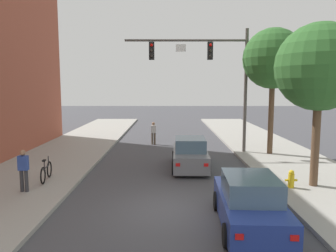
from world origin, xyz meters
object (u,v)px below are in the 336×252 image
Objects in this scene: car_lead_grey at (191,154)px; pedestrian_sidewalk_left_walker at (25,168)px; traffic_signal_mast at (212,67)px; pedestrian_crossing_road at (155,132)px; car_following_blue at (250,204)px; street_tree_nearest at (321,68)px; fire_hydrant at (292,179)px; street_tree_second at (274,59)px; bicycle_leaning at (47,172)px.

car_lead_grey is 2.61× the size of pedestrian_sidewalk_left_walker.
traffic_signal_mast is 6.66m from pedestrian_crossing_road.
street_tree_nearest reaches higher than car_following_blue.
fire_hydrant is at bearing -44.18° from car_lead_grey.
street_tree_nearest is 0.88× the size of street_tree_second.
car_following_blue is at bearing -19.85° from pedestrian_sidewalk_left_walker.
pedestrian_sidewalk_left_walker is at bearing -112.00° from pedestrian_crossing_road.
street_tree_second is at bearing 69.59° from car_following_blue.
car_lead_grey is 7.21m from car_following_blue.
fire_hydrant is (6.00, -10.63, -0.41)m from pedestrian_crossing_road.
car_lead_grey is 7.28m from street_tree_nearest.
car_lead_grey is at bearing 144.76° from street_tree_nearest.
car_following_blue reaches higher than bicycle_leaning.
pedestrian_sidewalk_left_walker is at bearing -147.75° from car_lead_grey.
street_tree_nearest is (4.85, -3.42, 4.21)m from car_lead_grey.
pedestrian_crossing_road is (-3.47, 14.02, 0.19)m from car_following_blue.
fire_hydrant is at bearing -72.22° from traffic_signal_mast.
street_tree_nearest is at bearing 45.88° from car_following_blue.
traffic_signal_mast is at bearing 107.78° from fire_hydrant.
pedestrian_sidewalk_left_walker reaches higher than pedestrian_crossing_road.
pedestrian_sidewalk_left_walker is (-8.16, -7.82, -4.32)m from traffic_signal_mast.
street_tree_second is (11.45, 5.77, 5.25)m from bicycle_leaning.
street_tree_nearest reaches higher than car_lead_grey.
fire_hydrant is (2.53, 3.39, -0.22)m from car_following_blue.
car_lead_grey reaches higher than fire_hydrant.
pedestrian_crossing_road is (-2.18, 6.92, 0.19)m from car_lead_grey.
fire_hydrant is 0.11× the size of street_tree_nearest.
traffic_signal_mast is at bearing 38.80° from bicycle_leaning.
fire_hydrant is at bearing 53.20° from car_following_blue.
bicycle_leaning is 12.09m from street_tree_nearest.
pedestrian_sidewalk_left_walker is 10.53m from fire_hydrant.
traffic_signal_mast is 11.19m from bicycle_leaning.
traffic_signal_mast is 6.07m from car_lead_grey.
pedestrian_sidewalk_left_walker reaches higher than car_following_blue.
traffic_signal_mast is at bearing 115.65° from street_tree_nearest.
fire_hydrant is at bearing 2.76° from pedestrian_sidewalk_left_walker.
pedestrian_sidewalk_left_walker is at bearing -177.24° from fire_hydrant.
car_lead_grey is 5.94× the size of fire_hydrant.
fire_hydrant is 8.67m from street_tree_second.
bicycle_leaning is (-7.68, 4.37, -0.18)m from car_following_blue.
fire_hydrant is at bearing -60.55° from pedestrian_crossing_road.
street_tree_second is (11.75, 7.27, 4.73)m from pedestrian_sidewalk_left_walker.
street_tree_second is at bearing 26.75° from bicycle_leaning.
pedestrian_crossing_road is 12.22m from fire_hydrant.
car_following_blue is 2.63× the size of pedestrian_sidewalk_left_walker.
fire_hydrant is (2.34, -7.31, -4.88)m from traffic_signal_mast.
pedestrian_crossing_road is at bearing 151.89° from street_tree_second.
traffic_signal_mast is 3.65m from street_tree_second.
street_tree_nearest reaches higher than fire_hydrant.
traffic_signal_mast is 1.01× the size of street_tree_second.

